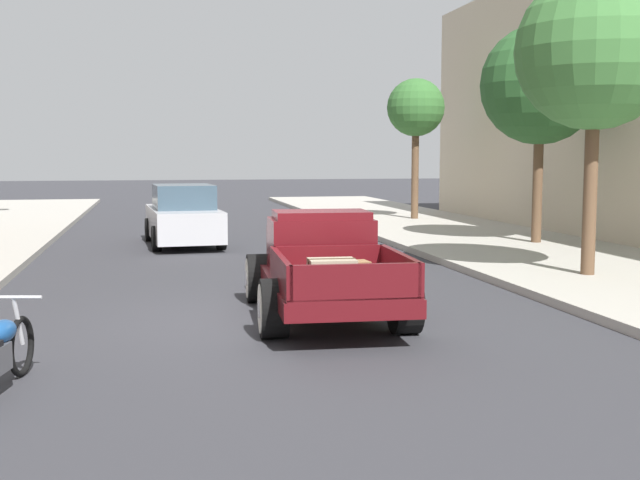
% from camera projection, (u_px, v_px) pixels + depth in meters
% --- Properties ---
extents(ground_plane, '(140.00, 140.00, 0.00)m').
position_uv_depth(ground_plane, '(274.00, 317.00, 12.02)').
color(ground_plane, '#333338').
extents(hotrod_truck_maroon, '(2.35, 5.01, 1.58)m').
position_uv_depth(hotrod_truck_maroon, '(321.00, 265.00, 12.28)').
color(hotrod_truck_maroon, '#510F14').
rests_on(hotrod_truck_maroon, ground).
extents(car_background_silver, '(2.09, 4.41, 1.65)m').
position_uv_depth(car_background_silver, '(183.00, 217.00, 21.61)').
color(car_background_silver, '#B7B7BC').
rests_on(car_background_silver, ground).
extents(street_tree_nearest, '(2.99, 2.99, 5.74)m').
position_uv_depth(street_tree_nearest, '(595.00, 51.00, 14.93)').
color(street_tree_nearest, brown).
rests_on(street_tree_nearest, sidewalk_right).
extents(street_tree_second, '(3.11, 3.11, 5.66)m').
position_uv_depth(street_tree_second, '(540.00, 85.00, 20.66)').
color(street_tree_second, brown).
rests_on(street_tree_second, sidewalk_right).
extents(street_tree_third, '(2.07, 2.07, 5.03)m').
position_uv_depth(street_tree_third, '(416.00, 109.00, 28.65)').
color(street_tree_third, brown).
rests_on(street_tree_third, sidewalk_right).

